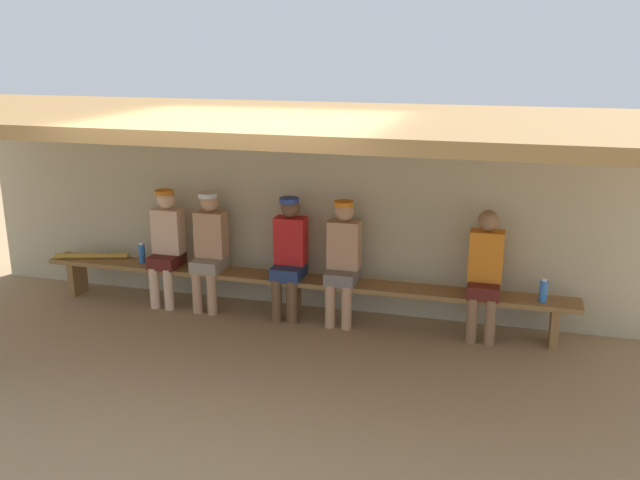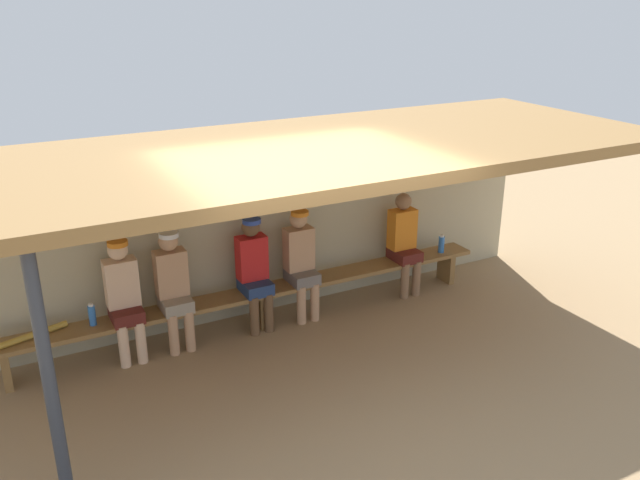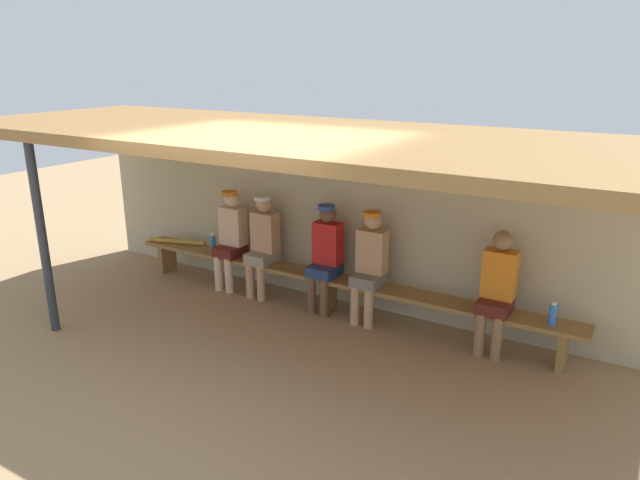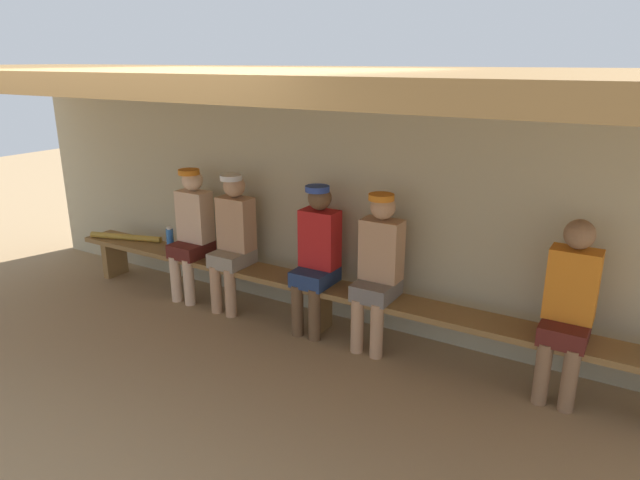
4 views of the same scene
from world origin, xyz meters
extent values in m
plane|color=#9E7F59|center=(0.00, 0.00, 0.00)|extent=(24.00, 24.00, 0.00)
cube|color=#B7AD8C|center=(0.00, 2.00, 1.10)|extent=(8.00, 0.20, 2.20)
cube|color=olive|center=(0.00, 0.70, 2.26)|extent=(8.00, 2.80, 0.12)
cylinder|color=#2D333D|center=(-2.46, -0.55, 1.10)|extent=(0.10, 0.10, 2.20)
cube|color=olive|center=(0.00, 1.55, 0.43)|extent=(6.00, 0.36, 0.05)
cube|color=olive|center=(-2.75, 1.55, 0.21)|extent=(0.08, 0.29, 0.41)
cube|color=olive|center=(0.00, 1.55, 0.21)|extent=(0.08, 0.29, 0.41)
cube|color=olive|center=(2.75, 1.55, 0.21)|extent=(0.08, 0.29, 0.41)
cube|color=gray|center=(-0.99, 1.53, 0.53)|extent=(0.32, 0.40, 0.14)
cylinder|color=tan|center=(-1.08, 1.37, 0.24)|extent=(0.11, 0.11, 0.48)
cylinder|color=tan|center=(-0.90, 1.37, 0.24)|extent=(0.11, 0.11, 0.48)
cube|color=tan|center=(-0.99, 1.61, 0.86)|extent=(0.34, 0.20, 0.52)
sphere|color=tan|center=(-0.99, 1.61, 1.23)|extent=(0.21, 0.21, 0.21)
cylinder|color=white|center=(-0.99, 1.57, 1.32)|extent=(0.21, 0.21, 0.05)
cube|color=#591E19|center=(-1.53, 1.53, 0.53)|extent=(0.32, 0.40, 0.14)
cylinder|color=beige|center=(-1.62, 1.37, 0.24)|extent=(0.11, 0.11, 0.48)
cylinder|color=beige|center=(-1.44, 1.37, 0.24)|extent=(0.11, 0.11, 0.48)
cube|color=beige|center=(-1.53, 1.61, 0.86)|extent=(0.34, 0.20, 0.52)
sphere|color=beige|center=(-1.53, 1.61, 1.23)|extent=(0.21, 0.21, 0.21)
cylinder|color=orange|center=(-1.53, 1.57, 1.32)|extent=(0.21, 0.21, 0.05)
cube|color=slate|center=(0.56, 1.53, 0.53)|extent=(0.32, 0.40, 0.14)
cylinder|color=tan|center=(0.47, 1.37, 0.24)|extent=(0.11, 0.11, 0.48)
cylinder|color=tan|center=(0.65, 1.37, 0.24)|extent=(0.11, 0.11, 0.48)
cube|color=tan|center=(0.56, 1.61, 0.86)|extent=(0.34, 0.20, 0.52)
sphere|color=tan|center=(0.56, 1.61, 1.23)|extent=(0.21, 0.21, 0.21)
cylinder|color=orange|center=(0.56, 1.57, 1.32)|extent=(0.21, 0.21, 0.05)
cube|color=#591E19|center=(2.04, 1.53, 0.53)|extent=(0.32, 0.40, 0.14)
cylinder|color=#8C6647|center=(1.95, 1.37, 0.24)|extent=(0.11, 0.11, 0.48)
cylinder|color=#8C6647|center=(2.13, 1.37, 0.24)|extent=(0.11, 0.11, 0.48)
cube|color=orange|center=(2.04, 1.61, 0.86)|extent=(0.34, 0.20, 0.52)
sphere|color=#8C6647|center=(2.04, 1.61, 1.23)|extent=(0.21, 0.21, 0.21)
cube|color=navy|center=(-0.05, 1.53, 0.53)|extent=(0.32, 0.40, 0.14)
cylinder|color=brown|center=(-0.14, 1.37, 0.24)|extent=(0.11, 0.11, 0.48)
cylinder|color=brown|center=(0.04, 1.37, 0.24)|extent=(0.11, 0.11, 0.48)
cube|color=red|center=(-0.05, 1.61, 0.86)|extent=(0.34, 0.20, 0.52)
sphere|color=brown|center=(-0.05, 1.61, 1.23)|extent=(0.21, 0.21, 0.21)
cylinder|color=#2D47A5|center=(-0.05, 1.57, 1.32)|extent=(0.21, 0.21, 0.05)
cylinder|color=blue|center=(-1.86, 1.57, 0.57)|extent=(0.07, 0.07, 0.22)
cylinder|color=white|center=(-1.86, 1.57, 0.69)|extent=(0.05, 0.05, 0.02)
cylinder|color=blue|center=(2.61, 1.51, 0.57)|extent=(0.08, 0.08, 0.22)
cylinder|color=white|center=(2.61, 1.51, 0.69)|extent=(0.06, 0.06, 0.02)
cylinder|color=#B28C33|center=(-2.53, 1.55, 0.49)|extent=(0.84, 0.31, 0.07)
camera|label=1|loc=(2.24, -5.32, 2.95)|focal=39.03mm
camera|label=2|loc=(-2.63, -5.00, 3.78)|focal=37.27mm
camera|label=3|loc=(3.35, -4.25, 3.03)|focal=32.65mm
camera|label=4|loc=(2.42, -2.50, 2.38)|focal=31.88mm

